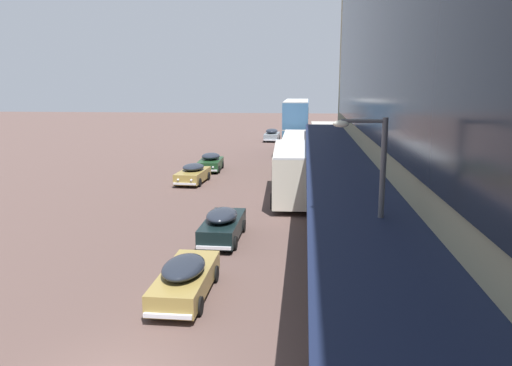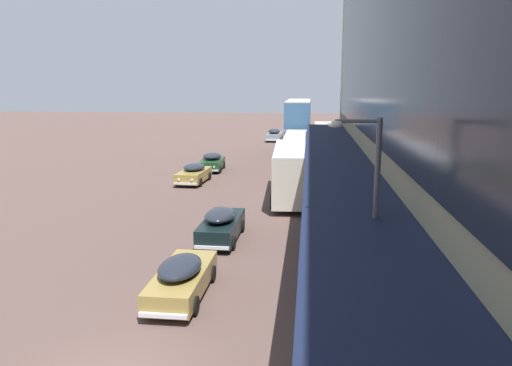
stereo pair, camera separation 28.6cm
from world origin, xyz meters
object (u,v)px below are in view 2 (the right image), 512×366
Objects in this scene: sedan_second_mid at (274,135)px; fire_hydrant at (336,226)px; street_lamp at (369,213)px; sedan_trailing_near at (182,277)px; transit_bus_kerbside_rear at (298,125)px; transit_bus_kerbside_far at (299,150)px; transit_bus_kerbside_front at (294,170)px; sedan_trailing_mid at (194,173)px; sedan_oncoming_front at (212,162)px; sedan_lead_mid at (221,225)px; pedestrian_at_kerb at (403,307)px.

fire_hydrant is (6.03, -42.02, -0.32)m from sedan_second_mid.
street_lamp is at bearing -83.14° from sedan_second_mid.
transit_bus_kerbside_rear is at bearing 85.11° from sedan_trailing_near.
transit_bus_kerbside_far is at bearing -80.81° from sedan_second_mid.
transit_bus_kerbside_far is at bearing 82.34° from sedan_trailing_near.
transit_bus_kerbside_front is 2.09× the size of sedan_trailing_mid.
sedan_oncoming_front is (-7.29, -11.67, -2.37)m from transit_bus_kerbside_rear.
sedan_trailing_near is 1.05× the size of sedan_trailing_mid.
sedan_lead_mid is 14.76m from sedan_trailing_mid.
sedan_trailing_mid is (-4.36, 20.69, 0.01)m from sedan_trailing_near.
transit_bus_kerbside_far reaches higher than sedan_trailing_near.
transit_bus_kerbside_front is 16.40m from sedan_trailing_near.
transit_bus_kerbside_rear reaches higher than sedan_second_mid.
transit_bus_kerbside_rear reaches higher than sedan_oncoming_front.
sedan_trailing_mid is at bearing 148.97° from transit_bus_kerbside_front.
pedestrian_at_kerb is at bearing -68.79° from sedan_oncoming_front.
street_lamp reaches higher than pedestrian_at_kerb.
sedan_trailing_mid reaches higher than fire_hydrant.
transit_bus_kerbside_front is at bearing 77.75° from sedan_trailing_near.
sedan_lead_mid is at bearing -99.44° from transit_bus_kerbside_far.
transit_bus_kerbside_front is at bearing -83.89° from sedan_second_mid.
street_lamp is at bearing -81.76° from transit_bus_kerbside_front.
street_lamp reaches higher than transit_bus_kerbside_rear.
sedan_second_mid is 1.10× the size of sedan_oncoming_front.
pedestrian_at_kerb is at bearing -78.60° from transit_bus_kerbside_front.
transit_bus_kerbside_front is at bearing 101.40° from pedestrian_at_kerb.
transit_bus_kerbside_front reaches higher than transit_bus_kerbside_far.
transit_bus_kerbside_far reaches higher than sedan_oncoming_front.
street_lamp is at bearing -85.01° from transit_bus_kerbside_far.
sedan_second_mid reaches higher than fire_hydrant.
sedan_lead_mid is at bearing -71.78° from sedan_trailing_mid.
street_lamp is (6.33, -52.58, 3.13)m from sedan_second_mid.
transit_bus_kerbside_far reaches higher than fire_hydrant.
pedestrian_at_kerb reaches higher than fire_hydrant.
transit_bus_kerbside_front is 1.49× the size of street_lamp.
sedan_lead_mid reaches higher than sedan_trailing_mid.
sedan_lead_mid is 11.40m from street_lamp.
transit_bus_kerbside_far reaches higher than sedan_trailing_mid.
street_lamp is (2.56, -29.31, 2.11)m from transit_bus_kerbside_far.
fire_hydrant is (2.61, -30.04, -2.63)m from transit_bus_kerbside_rear.
sedan_trailing_mid is (-7.61, -17.35, -2.39)m from transit_bus_kerbside_rear.
transit_bus_kerbside_rear is 2.20× the size of sedan_lead_mid.
sedan_trailing_near is at bearing 157.45° from street_lamp.
fire_hydrant is (-0.30, 10.56, -3.45)m from street_lamp.
sedan_oncoming_front is 31.13m from pedestrian_at_kerb.
sedan_lead_mid is 0.74× the size of street_lamp.
transit_bus_kerbside_far is at bearing 97.04° from pedestrian_at_kerb.
fire_hydrant is at bearing 91.61° from street_lamp.
transit_bus_kerbside_rear is 13.96m from sedan_oncoming_front.
transit_bus_kerbside_rear is 2.43× the size of sedan_oncoming_front.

